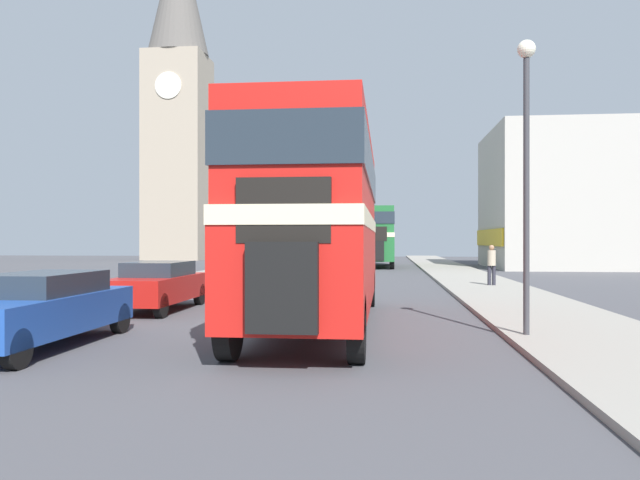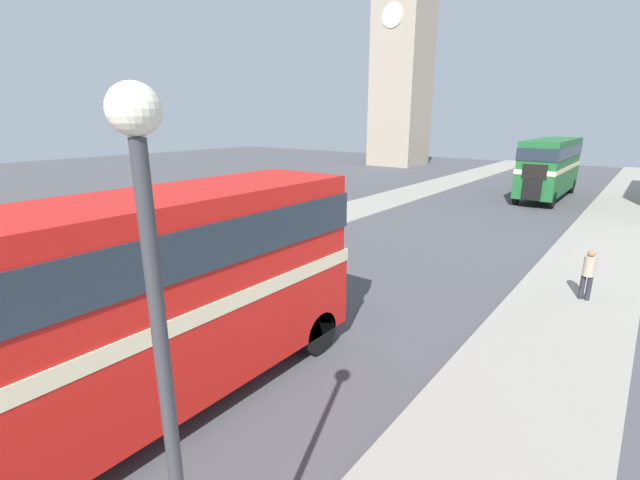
% 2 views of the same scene
% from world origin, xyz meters
% --- Properties ---
extents(ground_plane, '(120.00, 120.00, 0.00)m').
position_xyz_m(ground_plane, '(0.00, 0.00, 0.00)').
color(ground_plane, '#47474C').
extents(double_decker_bus, '(2.43, 10.79, 4.41)m').
position_xyz_m(double_decker_bus, '(1.09, 0.34, 2.62)').
color(double_decker_bus, red).
rests_on(double_decker_bus, ground_plane).
extents(bus_distant, '(2.52, 9.70, 4.28)m').
position_xyz_m(bus_distant, '(1.96, 32.04, 2.55)').
color(bus_distant, '#1E602D').
rests_on(bus_distant, ground_plane).
extents(car_parked_mid, '(1.66, 4.22, 1.38)m').
position_xyz_m(car_parked_mid, '(-3.82, 2.94, 0.72)').
color(car_parked_mid, red).
rests_on(car_parked_mid, ground_plane).
extents(pedestrian_walking, '(0.34, 0.34, 1.67)m').
position_xyz_m(pedestrian_walking, '(7.00, 12.30, 1.06)').
color(pedestrian_walking, '#282833').
rests_on(pedestrian_walking, sidewalk_right).
extents(street_lamp, '(0.36, 0.36, 5.86)m').
position_xyz_m(street_lamp, '(5.41, -1.40, 3.96)').
color(street_lamp, '#38383D').
rests_on(street_lamp, sidewalk_right).
extents(church_tower, '(6.05, 6.05, 34.00)m').
position_xyz_m(church_tower, '(-18.05, 46.41, 17.40)').
color(church_tower, tan).
rests_on(church_tower, ground_plane).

